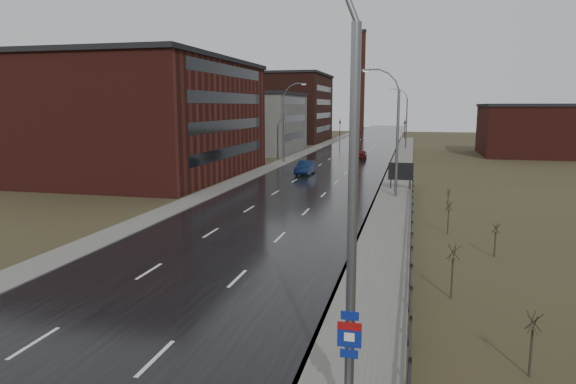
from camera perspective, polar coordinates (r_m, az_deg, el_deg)
The scene contains 24 objects.
road at distance 71.22m, azimuth 5.42°, elevation 2.96°, with size 14.00×300.00×0.06m, color black.
sidewalk_right at distance 45.77m, azimuth 11.55°, elevation -0.77°, with size 3.20×180.00×0.18m, color #595651.
curb_right at distance 45.85m, azimuth 9.65°, elevation -0.70°, with size 0.16×180.00×0.18m, color slate.
sidewalk_left at distance 72.84m, azimuth -0.98°, elevation 3.17°, with size 2.40×260.00×0.12m, color #595651.
warehouse_near at distance 63.24m, azimuth -15.96°, elevation 7.93°, with size 22.44×28.56×13.50m.
warehouse_mid at distance 92.46m, azimuth -4.07°, elevation 7.73°, with size 16.32×20.40×10.50m.
warehouse_far at distance 122.60m, azimuth -2.02°, elevation 9.36°, with size 26.52×24.48×15.50m.
building_right at distance 94.29m, azimuth 26.19°, elevation 6.21°, with size 18.36×16.32×8.50m.
smokestack at distance 161.01m, azimuth 8.10°, elevation 12.06°, with size 2.70×2.70×30.70m.
streetlight_main at distance 12.32m, azimuth 5.71°, elevation -0.17°, with size 3.91×0.29×12.11m.
streetlight_right_mid at distance 46.12m, azimuth 11.71°, elevation 6.49°, with size 3.36×0.28×11.35m.
streetlight_left at distance 74.24m, azimuth -0.22°, elevation 7.77°, with size 3.36×0.28×11.35m.
streetlight_right_far at distance 100.07m, azimuth 12.87°, elevation 7.99°, with size 3.36×0.28×11.35m.
guardrail at distance 29.30m, azimuth 13.61°, elevation -5.40°, with size 0.10×53.05×1.10m.
shrub_b at distance 17.70m, azimuth 25.46°, elevation -14.88°, with size 0.49×0.51×2.04m.
shrub_c at distance 23.05m, azimuth 17.80°, elevation -8.23°, with size 0.57×0.60×2.40m.
shrub_d at distance 30.14m, azimuth 22.04°, elevation -4.86°, with size 0.45×0.47×1.88m.
shrub_e at distance 34.31m, azimuth 17.39°, elevation -2.64°, with size 0.52×0.54×2.17m.
shrub_f at distance 42.73m, azimuth 17.36°, elevation -0.71°, with size 0.39×0.41×1.60m.
billboard at distance 50.79m, azimuth 12.42°, elevation 2.18°, with size 2.37×0.17×2.74m.
traffic_light_left at distance 131.34m, azimuth 5.80°, elevation 7.95°, with size 0.58×2.73×5.30m.
traffic_light_right at distance 130.10m, azimuth 12.86°, elevation 7.74°, with size 0.58×2.73×5.30m.
car_near at distance 61.50m, azimuth 1.97°, elevation 2.68°, with size 1.69×4.85×1.60m, color #0B1838.
car_far at distance 80.40m, azimuth 8.08°, elevation 4.17°, with size 1.77×4.39×1.49m, color #4E110D.
Camera 1 is at (10.14, -10.03, 8.13)m, focal length 32.00 mm.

